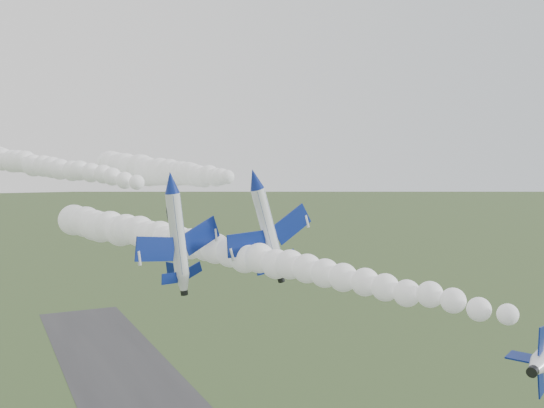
% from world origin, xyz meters
% --- Properties ---
extents(smoke_trail_jet_lead, '(34.74, 69.18, 4.89)m').
position_xyz_m(smoke_trail_jet_lead, '(-1.59, 26.24, 37.23)').
color(smoke_trail_jet_lead, white).
extents(jet_pair_left, '(11.84, 13.72, 3.69)m').
position_xyz_m(jet_pair_left, '(-8.88, 23.30, 45.89)').
color(jet_pair_left, white).
extents(smoke_trail_jet_pair_left, '(31.36, 68.30, 4.57)m').
position_xyz_m(smoke_trail_jet_pair_left, '(-23.92, 60.36, 48.44)').
color(smoke_trail_jet_pair_left, white).
extents(jet_pair_right, '(11.64, 14.40, 4.56)m').
position_xyz_m(jet_pair_right, '(0.88, 22.46, 46.16)').
color(jet_pair_right, white).
extents(smoke_trail_jet_pair_right, '(12.79, 53.81, 5.77)m').
position_xyz_m(smoke_trail_jet_pair_right, '(-2.75, 52.51, 46.61)').
color(smoke_trail_jet_pair_right, white).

